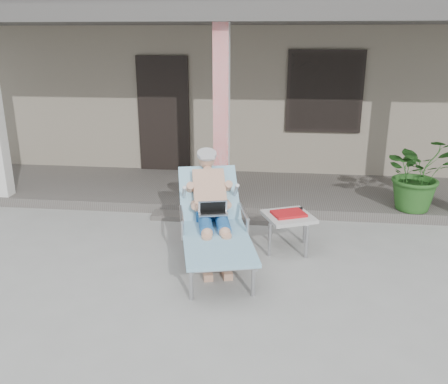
# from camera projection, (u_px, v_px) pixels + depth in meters

# --- Properties ---
(ground) EXTENTS (60.00, 60.00, 0.00)m
(ground) POSITION_uv_depth(u_px,v_px,m) (198.00, 281.00, 5.24)
(ground) COLOR #9E9E99
(ground) RESTS_ON ground
(house) EXTENTS (10.40, 5.40, 3.30)m
(house) POSITION_uv_depth(u_px,v_px,m) (244.00, 78.00, 10.85)
(house) COLOR gray
(house) RESTS_ON ground
(porch_deck) EXTENTS (10.00, 2.00, 0.15)m
(porch_deck) POSITION_uv_depth(u_px,v_px,m) (228.00, 191.00, 8.05)
(porch_deck) COLOR #605B56
(porch_deck) RESTS_ON ground
(porch_overhang) EXTENTS (10.00, 2.30, 2.85)m
(porch_overhang) POSITION_uv_depth(u_px,v_px,m) (228.00, 21.00, 7.15)
(porch_overhang) COLOR silver
(porch_overhang) RESTS_ON porch_deck
(porch_step) EXTENTS (2.00, 0.30, 0.07)m
(porch_step) POSITION_uv_depth(u_px,v_px,m) (219.00, 217.00, 6.97)
(porch_step) COLOR #605B56
(porch_step) RESTS_ON ground
(lounger) EXTENTS (1.17, 2.04, 1.28)m
(lounger) POSITION_uv_depth(u_px,v_px,m) (212.00, 196.00, 5.57)
(lounger) COLOR #B7B7BC
(lounger) RESTS_ON ground
(side_table) EXTENTS (0.73, 0.73, 0.50)m
(side_table) POSITION_uv_depth(u_px,v_px,m) (288.00, 218.00, 5.89)
(side_table) COLOR beige
(side_table) RESTS_ON ground
(potted_palm) EXTENTS (1.22, 1.13, 1.10)m
(potted_palm) POSITION_uv_depth(u_px,v_px,m) (418.00, 173.00, 6.83)
(potted_palm) COLOR #26591E
(potted_palm) RESTS_ON porch_deck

